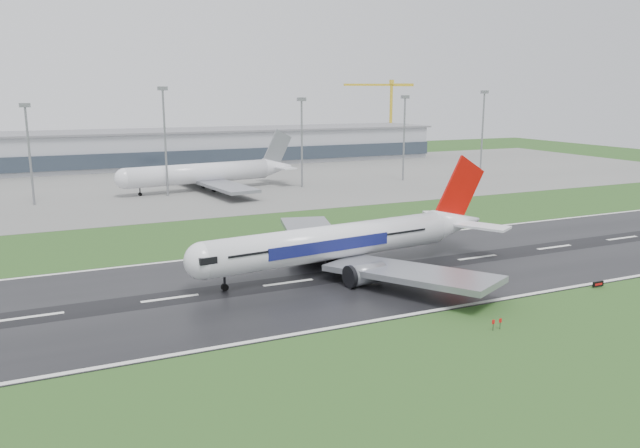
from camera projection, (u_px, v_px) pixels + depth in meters
name	position (u px, v px, depth m)	size (l,w,h in m)	color
ground	(389.00, 270.00, 113.22)	(520.00, 520.00, 0.00)	#23481A
runway	(389.00, 269.00, 113.21)	(400.00, 45.00, 0.10)	black
apron	(214.00, 182.00, 224.62)	(400.00, 130.00, 0.08)	slate
terminal	(179.00, 148.00, 276.55)	(240.00, 36.00, 15.00)	#989BA3
main_airliner	(352.00, 219.00, 111.64)	(63.19, 60.18, 18.66)	white
parked_airliner	(206.00, 162.00, 203.58)	(63.30, 58.94, 18.55)	silver
tower_crane	(391.00, 116.00, 335.22)	(39.22, 2.14, 39.16)	gold
runway_sign	(598.00, 284.00, 102.71)	(2.30, 0.26, 1.04)	black
floodmast_1	(30.00, 157.00, 175.42)	(0.64, 0.64, 27.85)	gray
floodmast_2	(165.00, 144.00, 190.36)	(0.64, 0.64, 32.54)	gray
floodmast_3	(302.00, 145.00, 209.13)	(0.64, 0.64, 29.15)	gray
floodmast_4	(404.00, 140.00, 225.39)	(0.64, 0.64, 29.80)	gray
floodmast_5	(482.00, 135.00, 239.53)	(0.64, 0.64, 31.58)	gray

